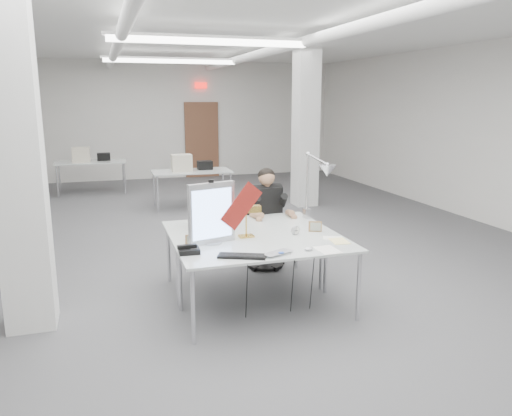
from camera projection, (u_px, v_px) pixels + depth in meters
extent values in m
cube|color=#4C4C4E|center=(215.00, 249.00, 7.54)|extent=(10.00, 14.00, 0.02)
cube|color=white|center=(210.00, 24.00, 6.84)|extent=(10.00, 14.00, 0.02)
cube|color=silver|center=(158.00, 121.00, 13.73)|extent=(10.00, 0.02, 3.20)
cube|color=silver|center=(496.00, 134.00, 8.64)|extent=(0.02, 14.00, 3.20)
cube|color=white|center=(18.00, 166.00, 4.66)|extent=(0.45, 0.45, 3.20)
cube|color=white|center=(306.00, 129.00, 10.25)|extent=(0.45, 0.45, 3.20)
cube|color=brown|center=(202.00, 140.00, 14.13)|extent=(0.95, 0.08, 2.10)
cube|color=red|center=(201.00, 85.00, 13.77)|extent=(0.32, 0.06, 0.16)
cylinder|color=silver|center=(121.00, 35.00, 6.54)|extent=(0.16, 13.60, 0.16)
cylinder|color=silver|center=(305.00, 42.00, 7.29)|extent=(0.16, 13.60, 0.16)
cube|color=white|center=(211.00, 42.00, 6.89)|extent=(2.80, 0.14, 0.08)
cube|color=white|center=(171.00, 61.00, 10.62)|extent=(2.80, 0.14, 0.08)
cube|color=silver|center=(267.00, 247.00, 5.05)|extent=(1.80, 0.90, 0.02)
cube|color=silver|center=(243.00, 226.00, 5.89)|extent=(1.80, 0.90, 0.02)
cube|color=silver|center=(192.00, 171.00, 10.23)|extent=(1.60, 0.80, 0.02)
cube|color=silver|center=(91.00, 162.00, 11.70)|extent=(1.60, 0.80, 0.02)
cube|color=gray|center=(21.00, 163.00, 12.59)|extent=(0.45, 0.55, 1.20)
cube|color=#B8B9BD|center=(212.00, 213.00, 5.08)|extent=(0.51, 0.19, 0.63)
cube|color=maroon|center=(241.00, 206.00, 5.12)|extent=(0.47, 0.06, 0.50)
cube|color=black|center=(242.00, 256.00, 4.69)|extent=(0.48, 0.32, 0.02)
imported|color=#B9B8BE|center=(281.00, 254.00, 4.74)|extent=(0.36, 0.31, 0.02)
ellipsoid|color=silver|center=(309.00, 249.00, 4.89)|extent=(0.11, 0.09, 0.04)
cube|color=black|center=(189.00, 251.00, 4.81)|extent=(0.21, 0.19, 0.05)
cube|color=#AD794A|center=(191.00, 239.00, 5.10)|extent=(0.13, 0.07, 0.10)
cube|color=#986E41|center=(315.00, 226.00, 5.58)|extent=(0.15, 0.09, 0.12)
cylinder|color=#A4A4A8|center=(295.00, 230.00, 5.46)|extent=(0.10, 0.06, 0.10)
cube|color=white|center=(327.00, 250.00, 4.91)|extent=(0.20, 0.29, 0.01)
cube|color=#FFEF98|center=(339.00, 241.00, 5.21)|extent=(0.19, 0.25, 0.01)
cube|color=white|center=(333.00, 238.00, 5.32)|extent=(0.24, 0.21, 0.01)
cube|color=beige|center=(214.00, 210.00, 5.75)|extent=(0.48, 0.46, 0.40)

